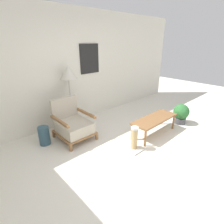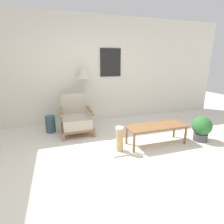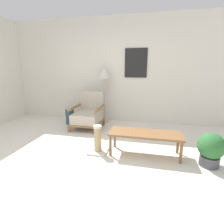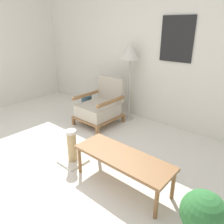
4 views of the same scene
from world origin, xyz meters
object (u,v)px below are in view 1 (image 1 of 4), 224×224
armchair (73,124)px  vase (44,136)px  floor_lamp (68,75)px  coffee_table (155,120)px  scratching_post (134,141)px  potted_plant (181,113)px

armchair → vase: bearing=162.5°
floor_lamp → coffee_table: size_ratio=1.25×
coffee_table → vase: 2.37m
armchair → vase: armchair is taller
floor_lamp → scratching_post: (0.33, -1.71, -1.09)m
floor_lamp → coffee_table: (1.13, -1.61, -0.93)m
armchair → scratching_post: 1.35m
coffee_table → armchair: bearing=142.2°
armchair → coffee_table: 1.79m
vase → scratching_post: 1.82m
potted_plant → scratching_post: bearing=178.5°
coffee_table → scratching_post: size_ratio=2.44×
coffee_table → vase: bearing=147.2°
coffee_table → floor_lamp: bearing=124.9°
armchair → floor_lamp: bearing=60.6°
vase → scratching_post: (1.19, -1.37, -0.01)m
vase → potted_plant: potted_plant is taller
coffee_table → potted_plant: (0.97, -0.14, -0.07)m
floor_lamp → potted_plant: floor_lamp is taller
vase → potted_plant: bearing=-25.7°
coffee_table → potted_plant: size_ratio=2.30×
floor_lamp → scratching_post: size_ratio=3.05×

